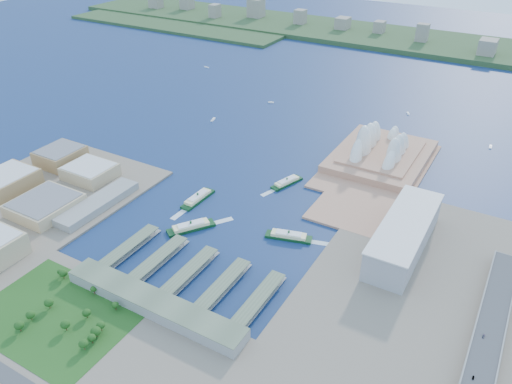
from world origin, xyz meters
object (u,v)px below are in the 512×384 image
Objects in this scene: car_b at (473,378)px; toaster_building at (404,235)px; opera_house at (383,141)px; ferry_a at (198,197)px; car_c at (483,336)px; ferry_b at (287,181)px; ferry_c at (191,225)px; ferry_d at (289,235)px.

toaster_building is at bearing 122.90° from car_b.
ferry_a is (-171.86, -229.87, -26.62)m from opera_house.
car_b is 0.84× the size of car_c.
toaster_building is 3.03× the size of ferry_b.
ferry_c is at bearing -116.11° from opera_house.
ferry_c is 338.93m from car_b.
ferry_c is 12.60× the size of car_c.
car_c is (101.00, -105.69, -4.98)m from toaster_building.
opera_house is at bearing 74.07° from ferry_b.
ferry_a is 0.98× the size of ferry_c.
toaster_building is 2.72× the size of ferry_a.
ferry_a is 384.33m from car_b.
ferry_d is at bearing 153.30° from car_b.
opera_house is 404.44m from car_b.
ferry_a is 12.29× the size of car_c.
ferry_a is at bearing 160.82° from car_b.
opera_house is 3.30× the size of ferry_d.
ferry_b is (81.78, 96.59, -0.55)m from ferry_a.
toaster_building reaches higher than ferry_a.
ferry_d is at bearing 164.59° from car_c.
opera_house is at bearing 114.23° from toaster_building.
ferry_a is at bearing -112.14° from ferry_b.
car_b is at bearing -132.19° from ferry_d.
ferry_d is 230.37m from car_c.
car_c reaches higher than ferry_b.
opera_house is 38.88× the size of car_c.
ferry_d is 14.04× the size of car_b.
car_b is at bearing -20.29° from ferry_b.
ferry_c is at bearing -90.09° from ferry_b.
car_c is at bearing -148.45° from ferry_c.
toaster_building is 192.68m from ferry_b.
toaster_building is at bearing 133.70° from car_c.
opera_house reaches higher than car_b.
car_b reaches higher than ferry_d.
car_b is at bearing -17.53° from ferry_a.
car_b reaches higher than ferry_a.
ferry_a is 65.14m from ferry_c.
ferry_c reaches higher than ferry_b.
ferry_b is 161.88m from ferry_c.
ferry_b is (-180.08, 66.72, -15.67)m from toaster_building.
toaster_building is 263.99m from ferry_a.
ferry_a is at bearing -173.49° from toaster_building.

